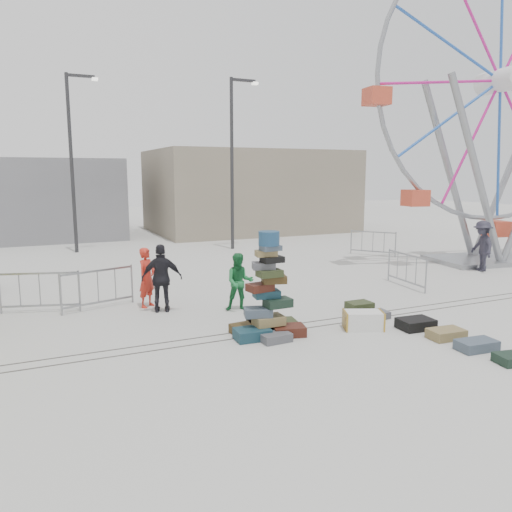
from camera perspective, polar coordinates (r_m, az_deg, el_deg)
name	(u,v)px	position (r m, az deg, el deg)	size (l,w,h in m)	color
ground	(323,335)	(11.60, 7.66, -8.96)	(90.00, 90.00, 0.00)	#9E9E99
track_line_near	(309,328)	(12.08, 6.13, -8.14)	(40.00, 0.04, 0.01)	#47443F
track_line_far	(301,323)	(12.41, 5.18, -7.65)	(40.00, 0.04, 0.01)	#47443F
building_right	(250,191)	(32.03, -0.74, 7.44)	(12.00, 8.00, 5.00)	gray
building_left	(26,199)	(31.32, -24.80, 5.97)	(10.00, 8.00, 4.40)	gray
lamp_post_right	(234,155)	(24.05, -2.57, 11.47)	(1.41, 0.25, 8.00)	#2D2D30
lamp_post_left	(73,154)	(24.38, -20.17, 10.88)	(1.41, 0.25, 8.00)	#2D2D30
suitcase_tower	(268,307)	(11.33, 1.33, -5.80)	(1.70, 1.48, 2.38)	#183B49
ferris_wheel	(498,105)	(22.73, 25.97, 15.24)	(10.93, 3.33, 12.78)	gray
steamer_trunk	(363,320)	(12.14, 12.16, -7.19)	(0.91, 0.53, 0.42)	silver
row_case_0	(359,306)	(13.74, 11.74, -5.63)	(0.66, 0.50, 0.23)	#303A1D
row_case_1	(374,315)	(13.12, 13.37, -6.53)	(0.70, 0.47, 0.18)	#55565C
row_case_2	(416,324)	(12.49, 17.79, -7.39)	(0.82, 0.59, 0.25)	black
row_case_3	(446,334)	(12.01, 20.91, -8.32)	(0.79, 0.49, 0.22)	olive
row_case_4	(477,345)	(11.52, 23.90, -9.29)	(0.84, 0.48, 0.21)	#445261
barricade_dummy_b	(40,292)	(14.35, -23.47, -3.79)	(2.00, 0.10, 1.10)	gray
barricade_dummy_c	(98,289)	(14.17, -17.60, -3.61)	(2.00, 0.10, 1.10)	gray
barricade_wheel_front	(406,270)	(16.85, 16.81, -1.53)	(2.00, 0.10, 1.10)	gray
barricade_wheel_back	(373,243)	(22.86, 13.21, 1.44)	(2.00, 0.10, 1.10)	gray
pedestrian_red	(147,277)	(13.98, -12.36, -2.41)	(0.60, 0.39, 1.65)	red
pedestrian_green	(240,282)	(13.31, -1.89, -2.99)	(0.76, 0.59, 1.56)	#1A6933
pedestrian_black	(162,278)	(13.38, -10.71, -2.52)	(1.06, 0.44, 1.81)	black
pedestrian_grey	(482,246)	(20.48, 24.41, 1.06)	(1.23, 0.70, 1.90)	#252430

